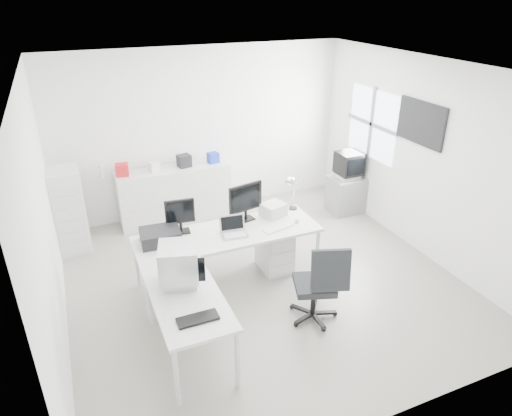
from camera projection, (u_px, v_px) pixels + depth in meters
name	position (u px, v px, depth m)	size (l,w,h in m)	color
floor	(262.00, 279.00, 6.25)	(5.00, 5.00, 0.01)	#B7B3A4
ceiling	(263.00, 69.00, 5.03)	(5.00, 5.00, 0.01)	white
back_wall	(203.00, 132.00, 7.71)	(5.00, 0.02, 2.80)	white
left_wall	(44.00, 222.00, 4.76)	(0.02, 5.00, 2.80)	white
right_wall	(422.00, 159.00, 6.52)	(0.02, 5.00, 2.80)	white
window	(372.00, 124.00, 7.42)	(0.02, 1.20, 1.10)	white
wall_picture	(421.00, 123.00, 6.37)	(0.04, 0.90, 0.60)	black
main_desk	(229.00, 257.00, 6.06)	(2.40, 0.80, 0.75)	silver
side_desk	(189.00, 325.00, 4.85)	(0.70, 1.40, 0.75)	silver
drawer_pedestal	(275.00, 250.00, 6.38)	(0.40, 0.50, 0.60)	silver
inkjet_printer	(160.00, 236.00, 5.64)	(0.48, 0.37, 0.17)	black
lcd_monitor_small	(180.00, 216.00, 5.80)	(0.38, 0.21, 0.47)	black
lcd_monitor_large	(246.00, 202.00, 6.11)	(0.51, 0.20, 0.53)	black
laptop	(234.00, 227.00, 5.78)	(0.35, 0.36, 0.23)	#B7B7BA
white_keyboard	(278.00, 228.00, 6.00)	(0.43, 0.13, 0.02)	silver
white_mouse	(297.00, 220.00, 6.13)	(0.07, 0.07, 0.07)	silver
laser_printer	(273.00, 210.00, 6.30)	(0.31, 0.27, 0.18)	silver
desk_lamp	(294.00, 193.00, 6.42)	(0.17, 0.17, 0.50)	silver
crt_monitor	(179.00, 264.00, 4.79)	(0.42, 0.42, 0.49)	#B7B7BA
black_keyboard	(198.00, 319.00, 4.35)	(0.40, 0.16, 0.03)	black
office_chair	(315.00, 281.00, 5.32)	(0.60, 0.60, 1.04)	#222426
tv_cabinet	(346.00, 195.00, 8.02)	(0.59, 0.48, 0.64)	gray
crt_tv	(349.00, 166.00, 7.78)	(0.50, 0.48, 0.45)	black
sideboard	(175.00, 194.00, 7.68)	(1.86, 0.46, 0.93)	silver
clutter_box_a	(122.00, 170.00, 7.16)	(0.19, 0.17, 0.19)	red
clutter_box_b	(154.00, 166.00, 7.34)	(0.16, 0.13, 0.16)	silver
clutter_box_c	(184.00, 161.00, 7.51)	(0.20, 0.18, 0.20)	black
clutter_box_d	(213.00, 158.00, 7.69)	(0.17, 0.15, 0.17)	#1830AD
clutter_bottle	(102.00, 171.00, 7.08)	(0.07, 0.07, 0.22)	silver
filing_cabinet	(69.00, 211.00, 6.71)	(0.45, 0.54, 1.29)	silver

